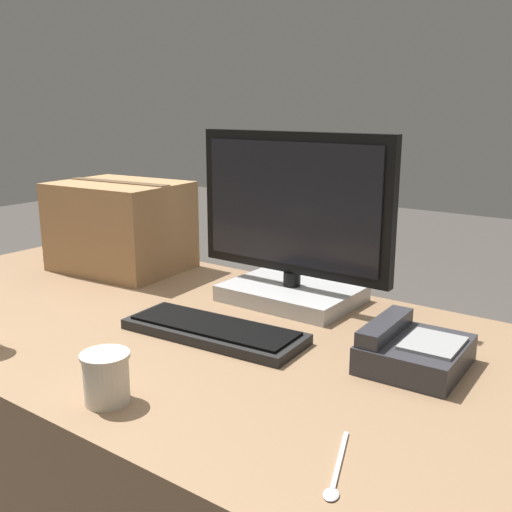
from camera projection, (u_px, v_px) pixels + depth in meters
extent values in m
cube|color=#8C6B4C|center=(175.00, 459.00, 1.50)|extent=(1.80, 0.90, 0.74)
cube|color=#B7B7B7|center=(292.00, 293.00, 1.54)|extent=(0.33, 0.24, 0.04)
cylinder|color=black|center=(292.00, 279.00, 1.53)|extent=(0.04, 0.04, 0.04)
cube|color=black|center=(293.00, 203.00, 1.48)|extent=(0.54, 0.03, 0.35)
cube|color=black|center=(289.00, 204.00, 1.47)|extent=(0.49, 0.01, 0.30)
cube|color=black|center=(214.00, 331.00, 1.31)|extent=(0.42, 0.18, 0.02)
cube|color=black|center=(214.00, 325.00, 1.30)|extent=(0.38, 0.15, 0.01)
cube|color=#2D2D33|center=(415.00, 354.00, 1.15)|extent=(0.19, 0.21, 0.05)
cube|color=#2D2D33|center=(385.00, 327.00, 1.17)|extent=(0.05, 0.19, 0.03)
cube|color=gray|center=(433.00, 343.00, 1.12)|extent=(0.11, 0.13, 0.01)
cylinder|color=beige|center=(106.00, 380.00, 1.01)|extent=(0.08, 0.08, 0.08)
cylinder|color=beige|center=(105.00, 355.00, 1.00)|extent=(0.08, 0.08, 0.01)
cube|color=#B2B2B7|center=(340.00, 459.00, 0.85)|extent=(0.06, 0.14, 0.00)
ellipsoid|color=#B2B2B7|center=(331.00, 494.00, 0.77)|extent=(0.03, 0.04, 0.00)
cube|color=#9E754C|center=(121.00, 226.00, 1.82)|extent=(0.40, 0.32, 0.27)
cube|color=brown|center=(118.00, 182.00, 1.79)|extent=(0.37, 0.07, 0.00)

